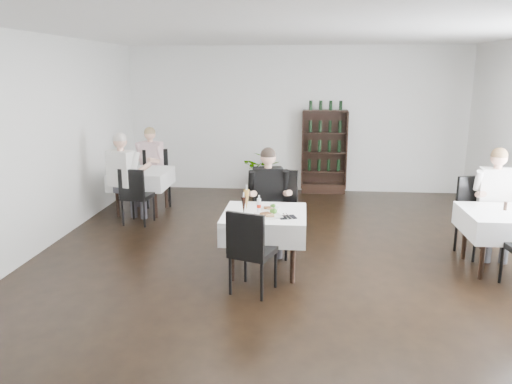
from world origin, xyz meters
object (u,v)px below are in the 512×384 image
(main_table, at_px, (265,224))
(potted_tree, at_px, (264,172))
(wine_shelf, at_px, (324,153))
(diner_main, at_px, (269,193))

(main_table, distance_m, potted_tree, 4.15)
(main_table, bearing_deg, wine_shelf, 78.22)
(potted_tree, bearing_deg, diner_main, -84.65)
(wine_shelf, height_order, diner_main, wine_shelf)
(main_table, distance_m, diner_main, 0.74)
(wine_shelf, distance_m, main_table, 4.41)
(main_table, relative_size, potted_tree, 1.15)
(potted_tree, height_order, diner_main, diner_main)
(wine_shelf, xyz_separation_m, diner_main, (-0.90, -3.62, 0.01))
(diner_main, bearing_deg, potted_tree, 95.35)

